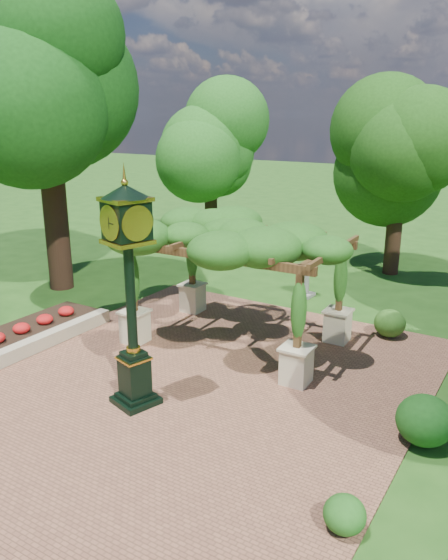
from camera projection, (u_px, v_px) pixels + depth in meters
The scene contains 13 objects.
ground at pixel (164, 404), 11.98m from camera, with size 120.00×120.00×0.00m, color #1E4714.
brick_plaza at pixel (190, 385), 12.79m from camera, with size 10.00×12.00×0.04m, color brown.
border_wall at pixel (40, 343), 14.66m from camera, with size 0.35×5.00×0.40m, color #C6B793.
flower_bed at pixel (18, 337), 15.12m from camera, with size 1.50×5.00×0.36m, color red.
pedestal_clock at pixel (129, 277), 11.12m from camera, with size 1.19×1.19×4.86m.
pergola at pixel (237, 242), 14.37m from camera, with size 5.67×3.66×3.51m.
sundial at pixel (305, 283), 18.95m from camera, with size 0.65×0.65×1.12m.
shrub_front at pixel (345, 514), 8.19m from camera, with size 0.65×0.65×0.59m, color #1F5418.
shrub_mid at pixel (425, 420), 10.35m from camera, with size 1.08×1.08×0.98m, color #174B15.
shrub_back at pixel (390, 323), 15.41m from camera, with size 0.88×0.88×0.79m, color #2A5719.
tree_west_near at pixel (42, 68), 17.85m from camera, with size 5.05×5.05×11.03m.
tree_west_far at pixel (211, 143), 25.31m from camera, with size 4.07×4.07×6.99m.
tree_north at pixel (401, 157), 20.51m from camera, with size 4.02×4.02×6.61m.
Camera 1 is at (6.77, -8.35, 6.09)m, focal length 35.00 mm.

